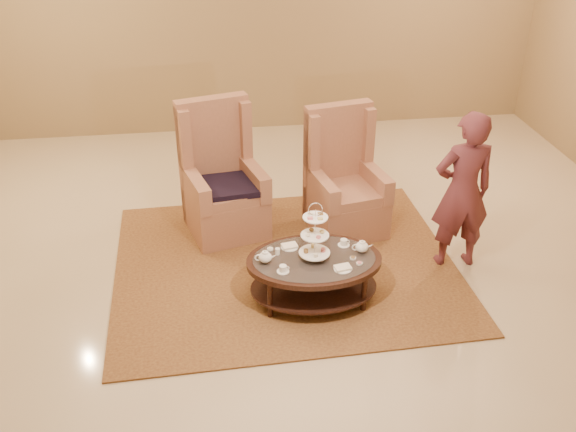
{
  "coord_description": "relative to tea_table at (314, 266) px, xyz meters",
  "views": [
    {
      "loc": [
        -0.73,
        -4.81,
        3.56
      ],
      "look_at": [
        -0.04,
        0.2,
        0.66
      ],
      "focal_mm": 40.0,
      "sensor_mm": 36.0,
      "label": 1
    }
  ],
  "objects": [
    {
      "name": "ground",
      "position": [
        -0.13,
        0.2,
        -0.36
      ],
      "size": [
        8.0,
        8.0,
        0.0
      ],
      "primitive_type": "plane",
      "color": "beige",
      "rests_on": "ground"
    },
    {
      "name": "ceiling",
      "position": [
        -0.13,
        0.2,
        -0.36
      ],
      "size": [
        8.0,
        8.0,
        0.02
      ],
      "primitive_type": "cube",
      "color": "white",
      "rests_on": "ground"
    },
    {
      "name": "wall_back",
      "position": [
        -0.13,
        4.2,
        1.39
      ],
      "size": [
        8.0,
        0.04,
        3.5
      ],
      "primitive_type": "cube",
      "color": "#997F53",
      "rests_on": "ground"
    },
    {
      "name": "rug",
      "position": [
        -0.18,
        0.57,
        -0.36
      ],
      "size": [
        3.35,
        2.82,
        0.02
      ],
      "rotation": [
        0.0,
        0.0,
        0.03
      ],
      "color": "olive",
      "rests_on": "ground"
    },
    {
      "name": "tea_table",
      "position": [
        0.0,
        0.0,
        0.0
      ],
      "size": [
        1.21,
        0.85,
        1.0
      ],
      "rotation": [
        0.0,
        0.0,
        -0.02
      ],
      "color": "black",
      "rests_on": "ground"
    },
    {
      "name": "armchair_left",
      "position": [
        -0.74,
        1.39,
        0.11
      ],
      "size": [
        0.93,
        0.95,
        1.39
      ],
      "rotation": [
        0.0,
        0.0,
        0.27
      ],
      "color": "#A76B4E",
      "rests_on": "ground"
    },
    {
      "name": "armchair_right",
      "position": [
        0.53,
        1.25,
        0.08
      ],
      "size": [
        0.84,
        0.86,
        1.32
      ],
      "rotation": [
        0.0,
        0.0,
        0.2
      ],
      "color": "#A76B4E",
      "rests_on": "ground"
    },
    {
      "name": "person",
      "position": [
        1.46,
        0.41,
        0.42
      ],
      "size": [
        0.58,
        0.39,
        1.58
      ],
      "rotation": [
        0.0,
        0.0,
        3.16
      ],
      "color": "#5C272E",
      "rests_on": "ground"
    }
  ]
}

